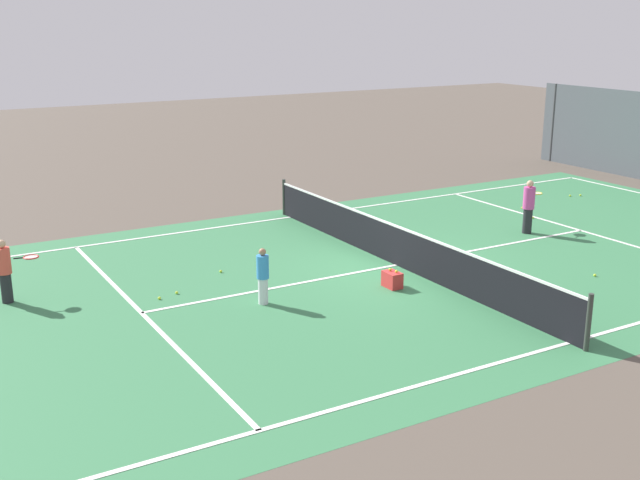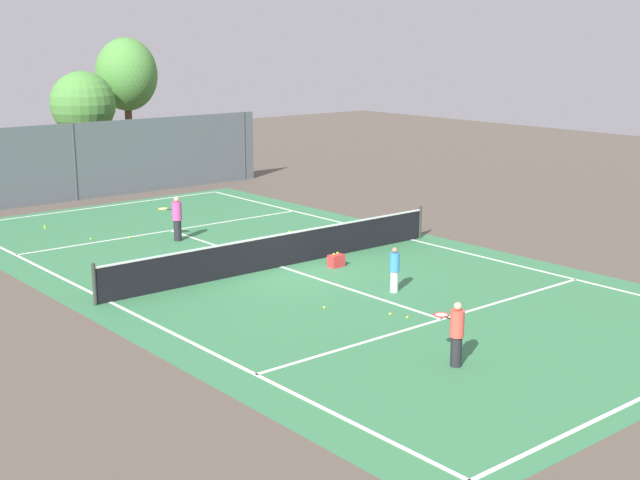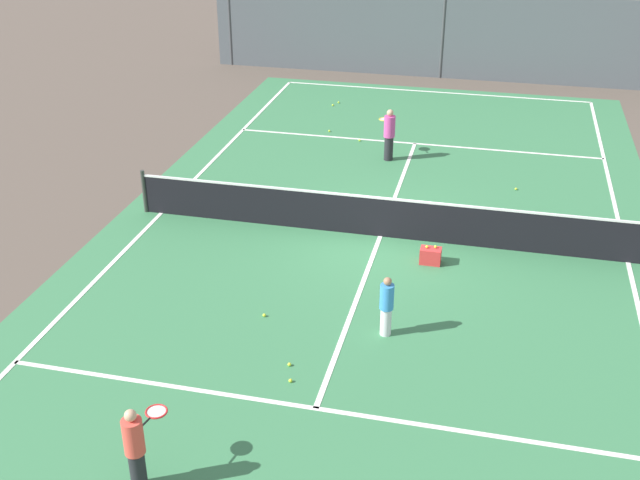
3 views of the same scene
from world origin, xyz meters
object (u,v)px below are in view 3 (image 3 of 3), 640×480
at_px(tennis_ball_1, 289,364).
at_px(tennis_ball_4, 264,315).
at_px(player_2, 136,447).
at_px(tennis_ball_2, 516,189).
at_px(tennis_ball_9, 495,219).
at_px(tennis_ball_6, 290,381).
at_px(tennis_ball_8, 466,228).
at_px(player_0, 389,134).
at_px(tennis_ball_5, 333,105).
at_px(tennis_ball_0, 329,131).
at_px(tennis_ball_7, 360,140).
at_px(player_1, 386,306).
at_px(tennis_ball_3, 339,102).
at_px(ball_crate, 430,256).

xyz_separation_m(tennis_ball_1, tennis_ball_4, (-0.90, 1.43, 0.00)).
xyz_separation_m(player_2, tennis_ball_2, (5.09, 12.14, -0.68)).
height_order(tennis_ball_1, tennis_ball_9, same).
bearing_deg(tennis_ball_6, tennis_ball_8, 69.34).
xyz_separation_m(player_0, tennis_ball_5, (-2.66, 4.59, -0.75)).
bearing_deg(tennis_ball_0, tennis_ball_1, -80.48).
height_order(tennis_ball_2, tennis_ball_9, same).
xyz_separation_m(tennis_ball_0, tennis_ball_8, (4.70, -6.00, 0.00)).
distance_m(player_2, tennis_ball_7, 14.88).
relative_size(player_1, tennis_ball_4, 18.50).
relative_size(tennis_ball_0, tennis_ball_1, 1.00).
distance_m(tennis_ball_0, tennis_ball_3, 3.03).
distance_m(tennis_ball_1, tennis_ball_4, 1.69).
bearing_deg(tennis_ball_1, player_0, 89.25).
height_order(ball_crate, tennis_ball_8, ball_crate).
bearing_deg(tennis_ball_2, tennis_ball_1, -113.03).
xyz_separation_m(player_1, tennis_ball_0, (-3.54, 10.84, -0.59)).
bearing_deg(tennis_ball_2, tennis_ball_4, -122.12).
height_order(tennis_ball_3, tennis_ball_9, same).
height_order(player_2, tennis_ball_4, player_2).
relative_size(tennis_ball_4, tennis_ball_8, 1.00).
xyz_separation_m(tennis_ball_2, tennis_ball_7, (-4.73, 2.72, 0.00)).
bearing_deg(ball_crate, tennis_ball_9, 63.00).
xyz_separation_m(player_0, tennis_ball_7, (-1.09, 1.31, -0.75)).
relative_size(tennis_ball_1, tennis_ball_6, 1.00).
distance_m(player_1, tennis_ball_0, 11.42).
height_order(player_1, tennis_ball_6, player_1).
bearing_deg(player_1, tennis_ball_5, 106.56).
distance_m(tennis_ball_6, tennis_ball_9, 7.99).
bearing_deg(tennis_ball_5, tennis_ball_3, 70.58).
height_order(player_2, tennis_ball_9, player_2).
bearing_deg(tennis_ball_1, tennis_ball_2, 66.97).
bearing_deg(tennis_ball_9, tennis_ball_1, -115.59).
height_order(ball_crate, tennis_ball_4, ball_crate).
bearing_deg(tennis_ball_2, tennis_ball_3, 134.16).
height_order(tennis_ball_5, tennis_ball_7, same).
distance_m(tennis_ball_5, tennis_ball_8, 10.08).
height_order(tennis_ball_2, tennis_ball_8, same).
bearing_deg(tennis_ball_4, tennis_ball_1, -57.80).
xyz_separation_m(player_2, tennis_ball_6, (1.46, 2.82, -0.68)).
height_order(tennis_ball_0, tennis_ball_2, same).
relative_size(player_2, tennis_ball_6, 20.93).
relative_size(ball_crate, tennis_ball_4, 6.91).
bearing_deg(tennis_ball_4, tennis_ball_3, 96.20).
bearing_deg(ball_crate, tennis_ball_6, -111.24).
bearing_deg(tennis_ball_0, tennis_ball_7, -29.77).
height_order(tennis_ball_1, tennis_ball_8, same).
bearing_deg(tennis_ball_3, player_2, -86.65).
xyz_separation_m(tennis_ball_2, tennis_ball_4, (-4.67, -7.44, 0.00)).
bearing_deg(tennis_ball_8, tennis_ball_2, 67.13).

